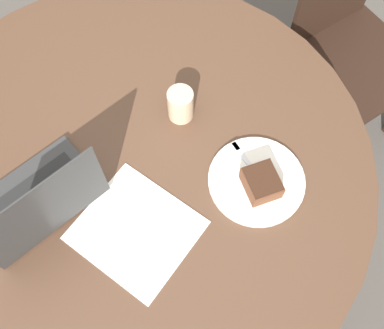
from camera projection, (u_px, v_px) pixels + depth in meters
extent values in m
plane|color=#4C4742|center=(151.00, 234.00, 1.86)|extent=(12.00, 12.00, 0.00)
cylinder|color=#4C3323|center=(151.00, 233.00, 1.86)|extent=(0.54, 0.54, 0.02)
cylinder|color=#4C3323|center=(142.00, 205.00, 1.55)|extent=(0.12, 0.12, 0.66)
cylinder|color=#4C3323|center=(130.00, 163.00, 1.24)|extent=(1.35, 1.35, 0.03)
cube|color=black|center=(359.00, 63.00, 1.70)|extent=(0.57, 0.57, 0.02)
cube|color=black|center=(338.00, 152.00, 1.79)|extent=(0.05, 0.05, 0.42)
cube|color=black|center=(345.00, 46.00, 2.02)|extent=(0.05, 0.05, 0.42)
cube|color=black|center=(278.00, 85.00, 1.92)|extent=(0.05, 0.05, 0.42)
cube|color=white|center=(136.00, 230.00, 1.14)|extent=(0.31, 0.29, 0.00)
cylinder|color=silver|center=(256.00, 181.00, 1.19)|extent=(0.26, 0.26, 0.01)
cube|color=brown|center=(261.00, 183.00, 1.16)|extent=(0.13, 0.13, 0.05)
cube|color=#351E13|center=(263.00, 179.00, 1.13)|extent=(0.12, 0.12, 0.00)
cube|color=silver|center=(251.00, 167.00, 1.20)|extent=(0.15, 0.09, 0.00)
cube|color=silver|center=(236.00, 146.00, 1.23)|extent=(0.04, 0.04, 0.00)
cylinder|color=#C6AD89|center=(181.00, 105.00, 1.24)|extent=(0.07, 0.07, 0.10)
cube|color=#2D2D2D|center=(37.00, 198.00, 1.17)|extent=(0.30, 0.37, 0.02)
cube|color=black|center=(35.00, 197.00, 1.16)|extent=(0.20, 0.29, 0.00)
cube|color=#2D2D2D|center=(45.00, 212.00, 1.02)|extent=(0.11, 0.30, 0.23)
cube|color=black|center=(44.00, 210.00, 1.02)|extent=(0.10, 0.28, 0.22)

